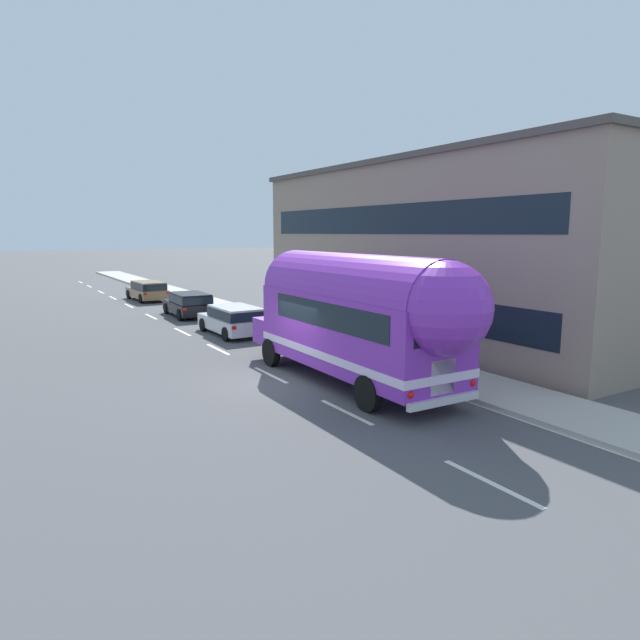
% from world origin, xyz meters
% --- Properties ---
extents(ground_plane, '(300.00, 300.00, 0.00)m').
position_xyz_m(ground_plane, '(0.00, 0.00, 0.00)').
color(ground_plane, '#4C4C4F').
extents(lane_markings, '(3.61, 80.00, 0.01)m').
position_xyz_m(lane_markings, '(2.45, 12.62, 0.00)').
color(lane_markings, silver).
rests_on(lane_markings, ground).
extents(sidewalk_slab, '(2.61, 90.00, 0.15)m').
position_xyz_m(sidewalk_slab, '(4.79, 10.00, 0.07)').
color(sidewalk_slab, '#ADA89E').
rests_on(sidewalk_slab, ground).
extents(roadside_building, '(9.33, 20.13, 7.84)m').
position_xyz_m(roadside_building, '(10.94, 3.58, 3.92)').
color(roadside_building, gray).
rests_on(roadside_building, ground).
extents(painted_bus, '(2.68, 10.51, 4.12)m').
position_xyz_m(painted_bus, '(1.73, -1.76, 2.31)').
color(painted_bus, purple).
rests_on(painted_bus, ground).
extents(car_lead, '(2.02, 4.38, 1.37)m').
position_xyz_m(car_lead, '(1.85, 8.56, 0.78)').
color(car_lead, silver).
rests_on(car_lead, ground).
extents(car_second, '(2.12, 4.41, 1.37)m').
position_xyz_m(car_second, '(1.91, 15.29, 0.78)').
color(car_second, black).
rests_on(car_second, ground).
extents(car_third, '(2.07, 4.64, 1.37)m').
position_xyz_m(car_third, '(1.82, 24.17, 0.79)').
color(car_third, olive).
rests_on(car_third, ground).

